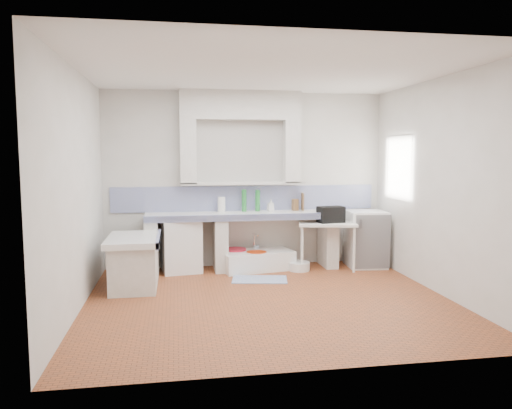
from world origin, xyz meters
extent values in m
plane|color=brown|center=(0.00, 0.00, 0.00)|extent=(4.50, 4.50, 0.00)
plane|color=silver|center=(0.00, 0.00, 2.80)|extent=(4.50, 4.50, 0.00)
plane|color=silver|center=(0.00, 2.00, 1.40)|extent=(4.50, 0.00, 4.50)
plane|color=silver|center=(0.00, -2.00, 1.40)|extent=(4.50, 0.00, 4.50)
plane|color=silver|center=(-2.25, 0.00, 1.40)|extent=(0.00, 4.50, 4.50)
plane|color=silver|center=(2.25, 0.00, 1.40)|extent=(0.00, 4.50, 4.50)
cube|color=silver|center=(-0.10, 1.88, 2.58)|extent=(1.90, 0.25, 0.45)
cube|color=#3B1F13|center=(2.42, 1.20, 1.60)|extent=(0.35, 0.86, 1.06)
cube|color=white|center=(2.28, 1.20, 1.98)|extent=(0.01, 0.84, 0.24)
cube|color=white|center=(-0.10, 1.70, 0.86)|extent=(3.00, 0.60, 0.08)
cube|color=navy|center=(-0.10, 1.42, 0.86)|extent=(3.00, 0.04, 0.10)
cube|color=silver|center=(-1.50, 1.70, 0.41)|extent=(0.20, 0.55, 0.82)
cube|color=silver|center=(-0.45, 1.70, 0.41)|extent=(0.20, 0.55, 0.82)
cube|color=silver|center=(1.30, 1.70, 0.41)|extent=(0.20, 0.55, 0.82)
cube|color=white|center=(-1.70, 0.90, 0.66)|extent=(0.70, 1.10, 0.08)
cube|color=silver|center=(-1.70, 0.90, 0.31)|extent=(0.60, 1.00, 0.62)
cube|color=navy|center=(-1.37, 0.90, 0.66)|extent=(0.04, 1.10, 0.10)
cube|color=navy|center=(0.00, 1.99, 1.10)|extent=(4.27, 0.03, 0.40)
cube|color=white|center=(-1.06, 1.71, 0.41)|extent=(0.64, 0.63, 0.81)
cube|color=white|center=(0.12, 1.65, 0.13)|extent=(1.21, 0.81, 0.27)
cube|color=white|center=(1.21, 1.48, 0.37)|extent=(0.98, 0.67, 0.04)
cube|color=white|center=(1.89, 1.57, 0.45)|extent=(0.63, 0.63, 0.90)
cylinder|color=red|center=(-0.21, 1.75, 0.16)|extent=(0.45, 0.45, 0.32)
cylinder|color=#C52B00|center=(0.10, 1.56, 0.15)|extent=(0.40, 0.40, 0.30)
cylinder|color=blue|center=(0.38, 1.61, 0.14)|extent=(0.34, 0.34, 0.27)
cylinder|color=white|center=(0.76, 1.47, 0.07)|extent=(0.38, 0.38, 0.13)
cylinder|color=silver|center=(-0.09, 1.85, 0.15)|extent=(0.10, 0.10, 0.30)
cylinder|color=silver|center=(0.15, 1.85, 0.17)|extent=(0.12, 0.12, 0.34)
cube|color=black|center=(1.27, 1.48, 0.87)|extent=(0.43, 0.29, 0.25)
cylinder|color=#237832|center=(-0.05, 1.85, 1.08)|extent=(0.08, 0.08, 0.35)
cylinder|color=#237832|center=(0.17, 1.85, 1.07)|extent=(0.10, 0.10, 0.34)
cube|color=olive|center=(0.78, 1.85, 0.99)|extent=(0.11, 0.10, 0.19)
cube|color=olive|center=(0.91, 1.85, 1.04)|extent=(0.04, 0.21, 0.28)
cylinder|color=white|center=(-0.42, 1.84, 1.02)|extent=(0.16, 0.16, 0.24)
imported|color=white|center=(0.37, 1.80, 1.00)|extent=(0.10, 0.10, 0.20)
cube|color=#415897|center=(0.05, 0.99, 0.01)|extent=(0.85, 0.58, 0.01)
camera|label=1|loc=(-1.12, -5.81, 1.83)|focal=34.21mm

